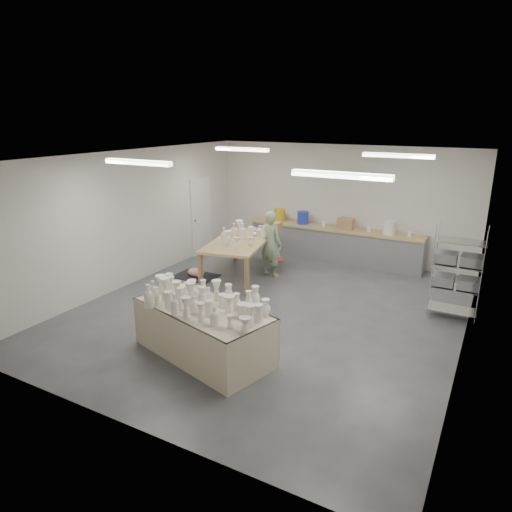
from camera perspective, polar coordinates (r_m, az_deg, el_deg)
The scene contains 9 objects.
room at distance 8.64m, azimuth 1.53°, elevation 6.16°, with size 8.00×8.02×3.00m.
back_counter at distance 12.19m, azimuth 9.65°, elevation 1.63°, with size 4.60×0.60×1.24m.
wire_shelf at distance 9.31m, azimuth 23.86°, elevation -1.78°, with size 0.88×0.48×1.80m.
drying_table at distance 7.40m, azimuth -6.60°, elevation -8.96°, with size 2.52×1.70×1.19m.
work_table at distance 10.79m, azimuth -1.56°, elevation 2.14°, with size 1.67×2.59×1.27m.
rug at distance 11.05m, azimuth -7.50°, elevation -2.51°, with size 1.00×0.70×0.02m, color black.
cat at distance 10.99m, azimuth -7.47°, elevation -2.03°, with size 0.49×0.39×0.19m.
potter at distance 10.82m, azimuth 1.87°, elevation 1.55°, with size 0.58×0.38×1.58m, color #93AB84.
red_stool at distance 11.19m, azimuth 2.48°, elevation -0.57°, with size 0.41×0.41×0.33m.
Camera 1 is at (3.76, -7.46, 3.71)m, focal length 32.00 mm.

